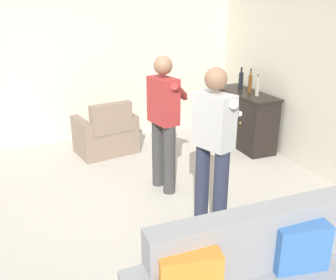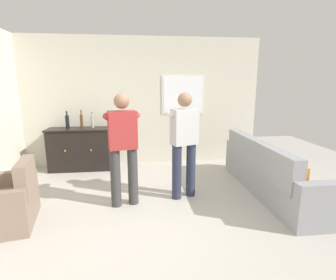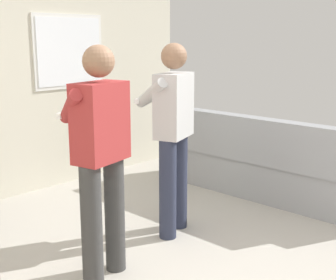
% 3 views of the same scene
% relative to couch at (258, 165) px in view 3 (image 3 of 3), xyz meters
% --- Properties ---
extents(ground, '(10.40, 10.40, 0.00)m').
position_rel_couch_xyz_m(ground, '(-1.95, -0.66, -0.35)').
color(ground, '#B2ADA3').
extents(couch, '(0.57, 2.59, 0.90)m').
position_rel_couch_xyz_m(couch, '(0.00, 0.00, 0.00)').
color(couch, gray).
rests_on(couch, ground).
extents(person_standing_left, '(0.55, 0.51, 1.68)m').
position_rel_couch_xyz_m(person_standing_left, '(-2.32, -0.16, 0.59)').
color(person_standing_left, '#383838').
rests_on(person_standing_left, ground).
extents(person_standing_right, '(0.53, 0.52, 1.68)m').
position_rel_couch_xyz_m(person_standing_right, '(-1.39, 0.01, 0.59)').
color(person_standing_right, '#282D42').
rests_on(person_standing_right, ground).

